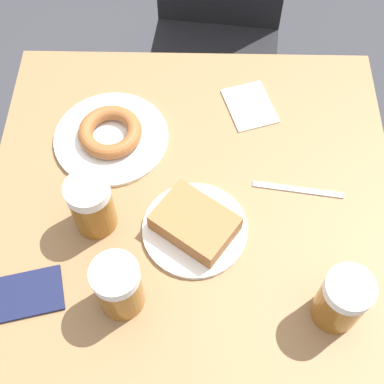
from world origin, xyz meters
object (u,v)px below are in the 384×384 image
chair (216,25)px  plate_with_donut (111,135)px  beer_mug_right (342,300)px  passport_near_edge (28,294)px  plate_with_cake (195,225)px  beer_mug_left (118,287)px  napkin_folded (250,106)px  beer_mug_center (92,205)px  fork (298,190)px

chair → plate_with_donut: (-0.24, -0.61, 0.24)m
beer_mug_right → passport_near_edge: (-0.56, 0.02, -0.06)m
plate_with_cake → passport_near_edge: bearing=-155.6°
chair → plate_with_cake: bearing=-87.6°
plate_with_donut → passport_near_edge: (-0.12, -0.36, -0.01)m
plate_with_donut → beer_mug_left: size_ratio=1.88×
napkin_folded → beer_mug_center: bearing=-136.4°
passport_near_edge → chair: bearing=69.7°
plate_with_donut → beer_mug_right: beer_mug_right is taller
fork → plate_with_cake: bearing=-155.4°
beer_mug_right → napkin_folded: (-0.13, 0.48, -0.06)m
beer_mug_left → napkin_folded: size_ratio=0.89×
plate_with_cake → beer_mug_left: beer_mug_left is taller
fork → napkin_folded: bearing=112.7°
beer_mug_left → fork: beer_mug_left is taller
beer_mug_right → napkin_folded: 0.50m
beer_mug_center → napkin_folded: bearing=43.6°
beer_mug_left → beer_mug_center: size_ratio=1.00×
beer_mug_left → passport_near_edge: bearing=178.1°
passport_near_edge → beer_mug_left: bearing=-1.9°
chair → napkin_folded: (0.06, -0.52, 0.23)m
beer_mug_center → passport_near_edge: beer_mug_center is taller
plate_with_cake → beer_mug_right: size_ratio=1.57×
napkin_folded → passport_near_edge: 0.62m
chair → beer_mug_right: 1.05m
beer_mug_left → beer_mug_right: size_ratio=1.00×
plate_with_cake → passport_near_edge: 0.34m
chair → fork: (0.16, -0.74, 0.23)m
plate_with_donut → beer_mug_center: beer_mug_center is taller
beer_mug_left → napkin_folded: (0.25, 0.46, -0.06)m
plate_with_cake → plate_with_donut: plate_with_cake is taller
beer_mug_center → napkin_folded: 0.44m
plate_with_donut → fork: 0.42m
plate_with_donut → napkin_folded: size_ratio=1.67×
beer_mug_left → fork: 0.42m
chair → passport_near_edge: 1.06m
chair → beer_mug_center: (-0.25, -0.82, 0.29)m
plate_with_donut → passport_near_edge: bearing=-108.4°
plate_with_cake → beer_mug_right: beer_mug_right is taller
beer_mug_center → napkin_folded: beer_mug_center is taller
plate_with_cake → napkin_folded: plate_with_cake is taller
beer_mug_center → fork: bearing=11.2°
beer_mug_left → napkin_folded: 0.53m
chair → plate_with_donut: chair is taller
beer_mug_left → beer_mug_right: same height
fork → beer_mug_right: bearing=-80.5°
plate_with_cake → napkin_folded: 0.34m
plate_with_cake → beer_mug_center: size_ratio=1.57×
plate_with_cake → beer_mug_left: (-0.13, -0.14, 0.04)m
chair → fork: size_ratio=4.71×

